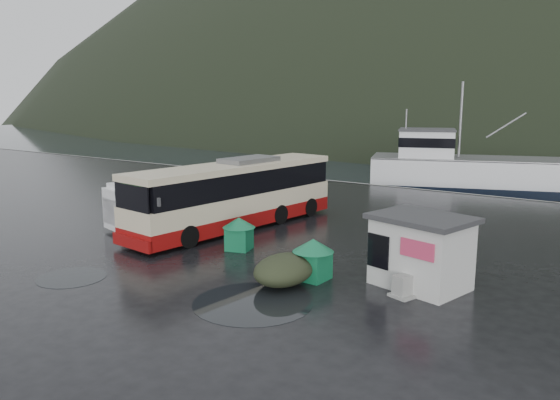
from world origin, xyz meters
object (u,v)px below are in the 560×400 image
Objects in this scene: fishing_trawler at (491,179)px; white_van at (165,226)px; waste_bin_left at (239,249)px; ticket_kiosk at (419,286)px; dome_tent at (284,284)px; jersey_barrier_b at (298,275)px; waste_bin_right at (313,279)px; jersey_barrier_a at (411,294)px; coach_bus at (236,227)px.

white_van is at bearing -129.28° from fishing_trawler.
ticket_kiosk is (8.58, -0.13, 0.00)m from waste_bin_left.
ticket_kiosk reaches higher than dome_tent.
jersey_barrier_b is 0.06× the size of fishing_trawler.
dome_tent is at bearing -32.20° from waste_bin_left.
ticket_kiosk is at bearing 22.45° from waste_bin_right.
jersey_barrier_b is (-0.14, 1.16, 0.00)m from dome_tent.
ticket_kiosk reaches higher than waste_bin_right.
waste_bin_right reaches higher than jersey_barrier_a.
fishing_trawler is at bearing 113.00° from ticket_kiosk.
jersey_barrier_b is (4.18, -1.56, 0.00)m from waste_bin_left.
coach_bus is 12.29m from jersey_barrier_a.
fishing_trawler is at bearing 82.52° from waste_bin_left.
coach_bus is at bearing 42.85° from white_van.
waste_bin_left is 8.59m from ticket_kiosk.
coach_bus is 4.34m from waste_bin_left.
dome_tent is at bearing -134.70° from ticket_kiosk.
ticket_kiosk is (14.90, -1.54, 0.00)m from white_van.
waste_bin_right is 31.24m from fishing_trawler.
jersey_barrier_b is at bearing -28.07° from coach_bus.
coach_bus is at bearing -123.76° from fishing_trawler.
fishing_trawler reaches higher than dome_tent.
ticket_kiosk is 0.14× the size of fishing_trawler.
jersey_barrier_a is at bearing 5.00° from white_van.
ticket_kiosk is (3.66, 1.51, 0.00)m from waste_bin_right.
jersey_barrier_a is 31.04m from fishing_trawler.
fishing_trawler is (-4.70, 29.71, 0.00)m from ticket_kiosk.
waste_bin_right is 3.75m from jersey_barrier_a.
ticket_kiosk is at bearing -100.39° from fishing_trawler.
white_van is 3.83× the size of waste_bin_right.
white_van is 14.98m from ticket_kiosk.
coach_bus is at bearing 147.71° from waste_bin_right.
waste_bin_left is at bearing 1.92° from white_van.
jersey_barrier_a is (11.49, -4.36, 0.00)m from coach_bus.
waste_bin_left is 29.84m from fishing_trawler.
ticket_kiosk is (4.26, 2.59, 0.00)m from dome_tent.
jersey_barrier_a is at bearing -7.20° from waste_bin_left.
jersey_barrier_a is (14.94, -2.50, 0.00)m from white_van.
dome_tent is 0.83× the size of ticket_kiosk.
white_van is 6.47m from waste_bin_left.
fishing_trawler is (-0.44, 32.30, 0.00)m from dome_tent.
coach_bus is at bearing 131.16° from waste_bin_left.
coach_bus is 9.20m from waste_bin_right.
ticket_kiosk reaches higher than jersey_barrier_a.
coach_bus is at bearing 145.53° from jersey_barrier_b.
white_van is 4.04× the size of waste_bin_left.
ticket_kiosk reaches higher than jersey_barrier_b.
coach_bus is 8.54m from jersey_barrier_b.
jersey_barrier_a is at bearing -100.59° from fishing_trawler.
white_van is 0.26× the size of fishing_trawler.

